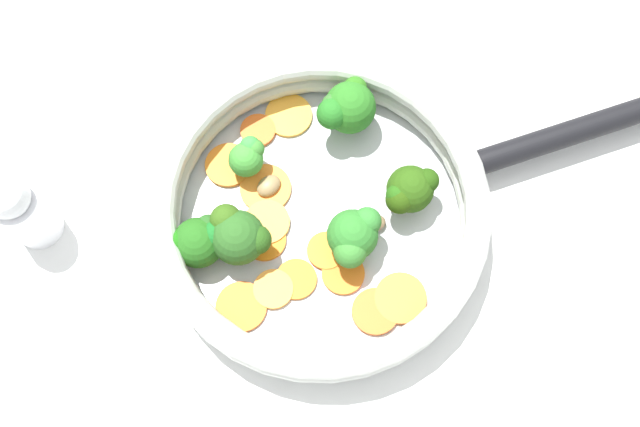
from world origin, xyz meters
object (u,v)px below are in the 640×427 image
(carrot_slice_3, at_px, (289,115))
(carrot_slice_12, at_px, (266,188))
(carrot_slice_9, at_px, (326,251))
(broccoli_floret_4, at_px, (347,107))
(skillet, at_px, (320,222))
(carrot_slice_4, at_px, (375,312))
(broccoli_floret_3, at_px, (409,190))
(carrot_slice_6, at_px, (265,240))
(salt_shaker, at_px, (21,210))
(broccoli_floret_5, at_px, (355,236))
(broccoli_floret_2, at_px, (238,236))
(carrot_slice_8, at_px, (241,307))
(broccoli_floret_0, at_px, (248,157))
(carrot_slice_5, at_px, (400,298))
(mushroom_piece_0, at_px, (375,221))
(carrot_slice_11, at_px, (343,274))
(carrot_slice_2, at_px, (273,289))
(carrot_slice_10, at_px, (267,222))
(broccoli_floret_1, at_px, (200,241))
(carrot_slice_1, at_px, (258,131))
(mushroom_piece_1, at_px, (269,186))
(carrot_slice_0, at_px, (228,165))

(carrot_slice_3, distance_m, carrot_slice_12, 0.08)
(carrot_slice_9, distance_m, broccoli_floret_4, 0.13)
(skillet, relative_size, broccoli_floret_4, 4.72)
(carrot_slice_4, xyz_separation_m, broccoli_floret_3, (0.10, -0.02, 0.03))
(carrot_slice_6, distance_m, salt_shaker, 0.21)
(carrot_slice_6, bearing_deg, carrot_slice_3, -1.92)
(carrot_slice_9, xyz_separation_m, broccoli_floret_5, (0.01, -0.02, 0.03))
(carrot_slice_6, distance_m, broccoli_floret_2, 0.04)
(carrot_slice_8, relative_size, broccoli_floret_0, 1.08)
(carrot_slice_8, bearing_deg, broccoli_floret_2, 8.72)
(carrot_slice_5, distance_m, carrot_slice_6, 0.13)
(carrot_slice_3, distance_m, mushroom_piece_0, 0.13)
(broccoli_floret_0, height_order, broccoli_floret_5, broccoli_floret_5)
(skillet, relative_size, carrot_slice_11, 7.18)
(carrot_slice_2, height_order, carrot_slice_6, carrot_slice_2)
(broccoli_floret_4, bearing_deg, carrot_slice_10, 151.04)
(skillet, distance_m, broccoli_floret_0, 0.09)
(salt_shaker, bearing_deg, broccoli_floret_4, -63.80)
(carrot_slice_3, bearing_deg, mushroom_piece_0, -136.43)
(broccoli_floret_0, height_order, broccoli_floret_3, broccoli_floret_3)
(carrot_slice_4, relative_size, carrot_slice_6, 1.06)
(carrot_slice_9, relative_size, carrot_slice_12, 0.74)
(carrot_slice_9, height_order, mushroom_piece_0, mushroom_piece_0)
(carrot_slice_6, relative_size, salt_shaker, 0.38)
(broccoli_floret_1, relative_size, salt_shaker, 0.53)
(carrot_slice_2, bearing_deg, skillet, -24.63)
(carrot_slice_1, height_order, carrot_slice_2, same)
(carrot_slice_6, relative_size, broccoli_floret_4, 0.67)
(carrot_slice_12, bearing_deg, carrot_slice_9, -129.89)
(carrot_slice_4, bearing_deg, mushroom_piece_0, 6.36)
(skillet, height_order, carrot_slice_1, carrot_slice_1)
(skillet, xyz_separation_m, carrot_slice_2, (-0.07, 0.03, 0.01))
(carrot_slice_11, relative_size, mushroom_piece_1, 1.58)
(carrot_slice_2, distance_m, carrot_slice_4, 0.09)
(broccoli_floret_0, distance_m, salt_shaker, 0.20)
(carrot_slice_2, distance_m, mushroom_piece_0, 0.11)
(broccoli_floret_4, relative_size, broccoli_floret_5, 1.08)
(carrot_slice_6, bearing_deg, broccoli_floret_4, -25.50)
(broccoli_floret_0, bearing_deg, broccoli_floret_1, 161.15)
(carrot_slice_4, relative_size, broccoli_floret_4, 0.71)
(carrot_slice_8, distance_m, carrot_slice_12, 0.11)
(mushroom_piece_0, bearing_deg, broccoli_floret_1, 106.66)
(carrot_slice_8, bearing_deg, broccoli_floret_5, -53.32)
(carrot_slice_10, relative_size, broccoli_floret_5, 0.77)
(carrot_slice_6, bearing_deg, carrot_slice_8, 170.08)
(broccoli_floret_5, bearing_deg, skillet, 56.11)
(carrot_slice_0, height_order, broccoli_floret_2, broccoli_floret_2)
(carrot_slice_3, distance_m, carrot_slice_8, 0.19)
(carrot_slice_0, height_order, carrot_slice_4, same)
(carrot_slice_8, bearing_deg, carrot_slice_2, -53.28)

